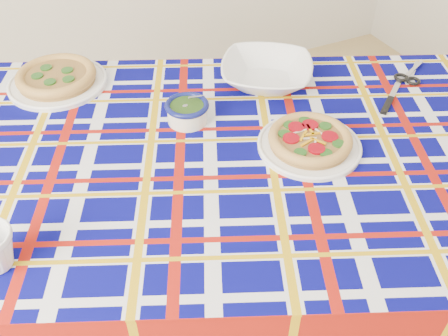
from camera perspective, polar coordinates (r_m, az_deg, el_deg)
name	(u,v)px	position (r m, az deg, el deg)	size (l,w,h in m)	color
dining_table	(240,172)	(1.38, 1.79, -0.50)	(1.82, 1.52, 0.73)	brown
tablecloth	(240,166)	(1.37, 1.81, 0.25)	(1.60, 1.01, 0.10)	#050560
main_focaccia_plate	(310,139)	(1.35, 9.81, 3.25)	(0.29, 0.29, 0.06)	olive
pesto_bowl	(187,110)	(1.42, -4.23, 6.61)	(0.13, 0.13, 0.07)	#19330E
serving_bowl	(267,73)	(1.60, 4.88, 10.79)	(0.28, 0.28, 0.07)	white
second_focaccia_plate	(56,77)	(1.67, -18.61, 9.86)	(0.32, 0.32, 0.06)	olive
table_knife	(395,89)	(1.66, 19.00, 8.58)	(0.24, 0.02, 0.01)	silver
kitchen_scissors	(414,69)	(1.78, 20.90, 10.51)	(0.19, 0.09, 0.02)	silver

